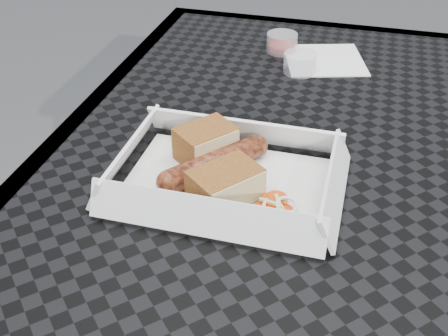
# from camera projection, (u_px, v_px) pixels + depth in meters

# --- Properties ---
(patio_table) EXTENTS (0.80, 0.80, 0.74)m
(patio_table) POSITION_uv_depth(u_px,v_px,m) (367.00, 193.00, 0.73)
(patio_table) COLOR black
(patio_table) RESTS_ON ground
(food_tray) EXTENTS (0.22, 0.15, 0.00)m
(food_tray) POSITION_uv_depth(u_px,v_px,m) (226.00, 184.00, 0.62)
(food_tray) COLOR white
(food_tray) RESTS_ON patio_table
(bratwurst) EXTENTS (0.10, 0.12, 0.03)m
(bratwurst) POSITION_uv_depth(u_px,v_px,m) (214.00, 163.00, 0.63)
(bratwurst) COLOR brown
(bratwurst) RESTS_ON food_tray
(bread_near) EXTENTS (0.08, 0.08, 0.04)m
(bread_near) POSITION_uv_depth(u_px,v_px,m) (206.00, 143.00, 0.65)
(bread_near) COLOR brown
(bread_near) RESTS_ON food_tray
(bread_far) EXTENTS (0.08, 0.09, 0.04)m
(bread_far) POSITION_uv_depth(u_px,v_px,m) (225.00, 185.00, 0.59)
(bread_far) COLOR brown
(bread_far) RESTS_ON food_tray
(veg_garnish) EXTENTS (0.03, 0.03, 0.00)m
(veg_garnish) POSITION_uv_depth(u_px,v_px,m) (279.00, 207.00, 0.58)
(veg_garnish) COLOR #E6440A
(veg_garnish) RESTS_ON food_tray
(napkin) EXTENTS (0.15, 0.15, 0.00)m
(napkin) POSITION_uv_depth(u_px,v_px,m) (324.00, 60.00, 0.89)
(napkin) COLOR white
(napkin) RESTS_ON patio_table
(condiment_cup_sauce) EXTENTS (0.05, 0.05, 0.03)m
(condiment_cup_sauce) POSITION_uv_depth(u_px,v_px,m) (282.00, 43.00, 0.91)
(condiment_cup_sauce) COLOR #99140B
(condiment_cup_sauce) RESTS_ON patio_table
(condiment_cup_empty) EXTENTS (0.05, 0.05, 0.03)m
(condiment_cup_empty) POSITION_uv_depth(u_px,v_px,m) (300.00, 63.00, 0.85)
(condiment_cup_empty) COLOR silver
(condiment_cup_empty) RESTS_ON patio_table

